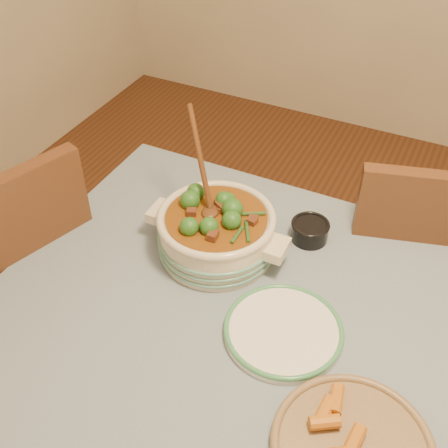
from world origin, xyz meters
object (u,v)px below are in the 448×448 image
at_px(dining_table, 330,380).
at_px(fried_plate, 353,446).
at_px(chair_left, 10,284).
at_px(white_plate, 283,330).
at_px(condiment_bowl, 310,230).
at_px(stew_casserole, 216,229).
at_px(chair_far, 416,264).

bearing_deg(dining_table, fried_plate, -64.12).
bearing_deg(dining_table, chair_left, -178.18).
relative_size(white_plate, condiment_bowl, 2.25).
height_order(white_plate, chair_left, chair_left).
bearing_deg(condiment_bowl, stew_casserole, -142.67).
relative_size(stew_casserole, condiment_bowl, 3.09).
height_order(dining_table, fried_plate, fried_plate).
bearing_deg(stew_casserole, white_plate, -34.49).
bearing_deg(fried_plate, white_plate, 137.38).
bearing_deg(stew_casserole, chair_far, 40.52).
xyz_separation_m(stew_casserole, chair_far, (0.48, 0.41, -0.28)).
distance_m(dining_table, chair_far, 0.62).
xyz_separation_m(fried_plate, chair_far, (0.00, 0.79, -0.23)).
relative_size(stew_casserole, chair_left, 0.38).
xyz_separation_m(condiment_bowl, chair_far, (0.28, 0.26, -0.24)).
xyz_separation_m(white_plate, chair_far, (0.22, 0.59, -0.22)).
bearing_deg(condiment_bowl, dining_table, -61.83).
relative_size(dining_table, white_plate, 6.05).
distance_m(condiment_bowl, chair_far, 0.45).
xyz_separation_m(white_plate, condiment_bowl, (-0.06, 0.33, 0.02)).
bearing_deg(chair_far, dining_table, 65.00).
relative_size(condiment_bowl, fried_plate, 0.31).
bearing_deg(fried_plate, condiment_bowl, 117.34).
height_order(stew_casserole, white_plate, stew_casserole).
height_order(dining_table, condiment_bowl, condiment_bowl).
relative_size(white_plate, chair_far, 0.29).
bearing_deg(stew_casserole, fried_plate, -38.45).
relative_size(dining_table, stew_casserole, 4.41).
relative_size(stew_casserole, white_plate, 1.37).
height_order(fried_plate, chair_left, chair_left).
bearing_deg(chair_far, white_plate, 53.59).
xyz_separation_m(condiment_bowl, fried_plate, (0.28, -0.53, -0.01)).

